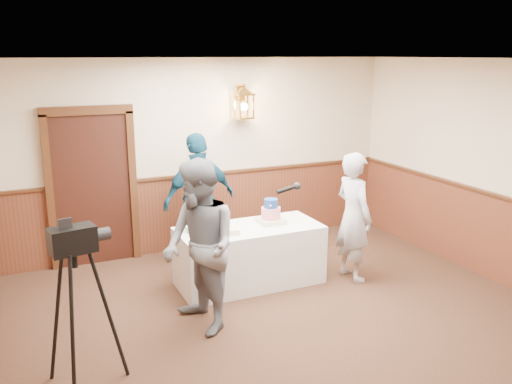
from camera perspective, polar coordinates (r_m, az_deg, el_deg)
ground at (r=5.51m, az=7.02°, el=-16.88°), size 7.00×7.00×0.00m
room_shell at (r=5.25m, az=4.46°, el=-0.33°), size 6.02×7.02×2.81m
display_table at (r=6.89m, az=-0.69°, el=-6.69°), size 1.80×0.80×0.75m
tiered_cake at (r=6.90m, az=1.57°, el=-2.29°), size 0.31×0.31×0.32m
sheet_cake_yellow at (r=6.53m, az=-3.41°, el=-4.11°), size 0.36×0.30×0.07m
sheet_cake_green at (r=6.60m, az=-5.94°, el=-3.98°), size 0.31×0.26×0.07m
interviewer at (r=5.64m, az=-5.93°, el=-5.79°), size 1.58×0.98×1.83m
baker at (r=7.02m, az=10.22°, el=-2.58°), size 0.45×0.64×1.67m
assistant_p at (r=7.45m, az=-5.97°, el=-0.78°), size 1.14×0.66×1.83m
tv_camera_rig at (r=4.93m, az=-18.08°, el=-12.66°), size 0.59×0.55×1.49m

